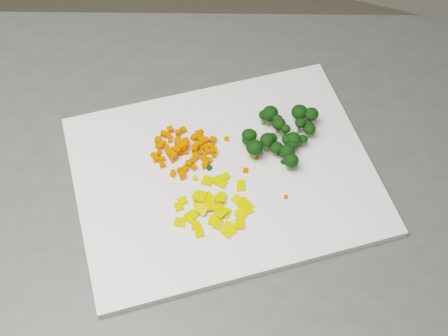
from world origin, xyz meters
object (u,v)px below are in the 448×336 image
(pepper_pile, at_px, (211,201))
(broccoli_pile, at_px, (283,129))
(cutting_board, at_px, (224,174))
(carrot_pile, at_px, (183,147))
(counter_block, at_px, (205,328))

(pepper_pile, bearing_deg, broccoli_pile, 66.85)
(cutting_board, distance_m, carrot_pile, 0.07)
(counter_block, distance_m, pepper_pile, 0.47)
(pepper_pile, height_order, broccoli_pile, broccoli_pile)
(cutting_board, xyz_separation_m, carrot_pile, (-0.06, 0.01, 0.02))
(cutting_board, relative_size, broccoli_pile, 3.75)
(cutting_board, bearing_deg, broccoli_pile, 54.02)
(cutting_board, bearing_deg, carrot_pile, 167.86)
(carrot_pile, xyz_separation_m, broccoli_pile, (0.12, 0.07, 0.01))
(counter_block, xyz_separation_m, cutting_board, (0.02, 0.05, 0.46))
(counter_block, relative_size, pepper_pile, 10.44)
(carrot_pile, height_order, broccoli_pile, broccoli_pile)
(cutting_board, height_order, broccoli_pile, broccoli_pile)
(carrot_pile, bearing_deg, broccoli_pile, 28.23)
(pepper_pile, bearing_deg, cutting_board, 90.59)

